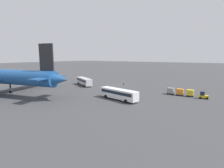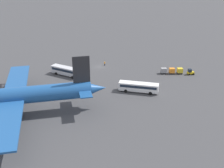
# 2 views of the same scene
# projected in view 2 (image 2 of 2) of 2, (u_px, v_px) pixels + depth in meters

# --- Properties ---
(ground_plane) EXTENTS (600.00, 600.00, 0.00)m
(ground_plane) POSITION_uv_depth(u_px,v_px,m) (100.00, 66.00, 107.45)
(ground_plane) COLOR #424244
(airplane) EXTENTS (52.14, 45.75, 15.33)m
(airplane) POSITION_uv_depth(u_px,v_px,m) (7.00, 97.00, 71.70)
(airplane) COLOR #1E5193
(airplane) RESTS_ON ground
(shuttle_bus_near) EXTENTS (11.53, 7.62, 3.09)m
(shuttle_bus_near) POSITION_uv_depth(u_px,v_px,m) (66.00, 71.00, 98.66)
(shuttle_bus_near) COLOR silver
(shuttle_bus_near) RESTS_ON ground
(shuttle_bus_far) EXTENTS (12.53, 4.95, 3.00)m
(shuttle_bus_far) POSITION_uv_depth(u_px,v_px,m) (139.00, 87.00, 86.71)
(shuttle_bus_far) COLOR white
(shuttle_bus_far) RESTS_ON ground
(baggage_tug) EXTENTS (2.62, 2.07, 2.10)m
(baggage_tug) POSITION_uv_depth(u_px,v_px,m) (190.00, 72.00, 99.86)
(baggage_tug) COLOR gold
(baggage_tug) RESTS_ON ground
(worker_person) EXTENTS (0.38, 0.38, 1.74)m
(worker_person) POSITION_uv_depth(u_px,v_px,m) (105.00, 63.00, 108.02)
(worker_person) COLOR #1E1E2D
(worker_person) RESTS_ON ground
(cargo_cart_yellow) EXTENTS (2.04, 1.74, 2.06)m
(cargo_cart_yellow) POSITION_uv_depth(u_px,v_px,m) (180.00, 70.00, 100.50)
(cargo_cart_yellow) COLOR #38383D
(cargo_cart_yellow) RESTS_ON ground
(cargo_cart_orange) EXTENTS (2.04, 1.74, 2.06)m
(cargo_cart_orange) POSITION_uv_depth(u_px,v_px,m) (172.00, 71.00, 100.44)
(cargo_cart_orange) COLOR #38383D
(cargo_cart_orange) RESTS_ON ground
(cargo_cart_grey) EXTENTS (2.04, 1.74, 2.06)m
(cargo_cart_grey) POSITION_uv_depth(u_px,v_px,m) (164.00, 70.00, 100.56)
(cargo_cart_grey) COLOR #38383D
(cargo_cart_grey) RESTS_ON ground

